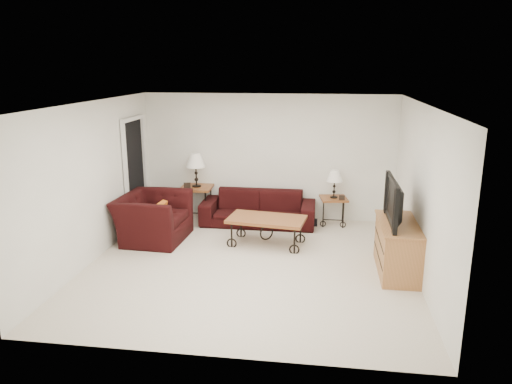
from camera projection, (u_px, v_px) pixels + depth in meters
ground at (250, 265)px, 7.62m from camera, size 5.00×5.00×0.00m
wall_back at (269, 157)px, 9.70m from camera, size 5.00×0.02×2.50m
wall_front at (212, 248)px, 4.91m from camera, size 5.00×0.02×2.50m
wall_left at (93, 182)px, 7.64m from camera, size 0.02×5.00×2.50m
wall_right at (422, 194)px, 6.97m from camera, size 0.02×5.00×2.50m
ceiling at (249, 104)px, 6.98m from camera, size 5.00×5.00×0.00m
doorway at (135, 174)px, 9.27m from camera, size 0.08×0.94×2.04m
sofa at (258, 208)px, 9.49m from camera, size 2.20×0.86×0.64m
side_table_left at (197, 203)px, 9.83m from camera, size 0.64×0.64×0.67m
side_table_right at (333, 211)px, 9.48m from camera, size 0.58×0.58×0.55m
lamp_left at (196, 170)px, 9.66m from camera, size 0.39×0.39×0.67m
lamp_right at (334, 184)px, 9.34m from camera, size 0.36×0.36×0.55m
photo_frame_left at (187, 185)px, 9.61m from camera, size 0.13×0.05×0.11m
photo_frame_right at (342, 198)px, 9.24m from camera, size 0.11×0.02×0.09m
coffee_table at (266, 231)px, 8.42m from camera, size 1.39×0.88×0.49m
armchair at (153, 218)px, 8.63m from camera, size 1.17×1.32×0.82m
throw_pillow at (160, 213)px, 8.53m from camera, size 0.12×0.38×0.37m
tv_stand at (397, 248)px, 7.27m from camera, size 0.54×1.29×0.78m
television at (400, 201)px, 7.09m from camera, size 0.15×1.16×0.67m
backpack at (312, 219)px, 9.21m from camera, size 0.39×0.34×0.43m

